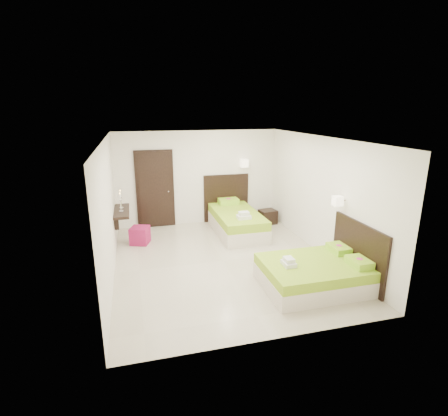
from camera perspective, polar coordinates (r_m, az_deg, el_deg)
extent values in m
plane|color=#BCB39C|center=(7.62, -0.15, -8.64)|extent=(5.50, 5.50, 0.00)
cube|color=beige|center=(9.24, 2.07, -2.96)|extent=(1.09, 2.18, 0.35)
cube|color=#7AAA1B|center=(9.15, 2.09, -1.28)|extent=(1.08, 2.16, 0.22)
cube|color=black|center=(10.07, 0.36, 1.66)|extent=(1.31, 0.05, 1.36)
cube|color=#9AD426|center=(9.86, 0.72, 1.11)|extent=(0.55, 0.37, 0.15)
cylinder|color=#E2358F|center=(9.84, 0.72, 1.55)|extent=(0.13, 0.13, 0.00)
cube|color=silver|center=(8.56, 3.26, -1.46)|extent=(0.33, 0.24, 0.09)
cube|color=silver|center=(8.54, 3.27, -0.90)|extent=(0.25, 0.18, 0.09)
cube|color=white|center=(9.87, 3.33, 7.31)|extent=(0.20, 0.20, 0.22)
cylinder|color=#2D2116|center=(9.94, 3.19, 7.38)|extent=(0.03, 0.16, 0.03)
cube|color=beige|center=(6.76, 14.34, -11.17)|extent=(1.86, 1.39, 0.30)
cube|color=#7AAA1B|center=(6.65, 14.49, -9.32)|extent=(1.84, 1.38, 0.19)
cube|color=black|center=(7.04, 21.04, -6.78)|extent=(0.05, 1.58, 1.16)
cube|color=#9AD426|center=(6.70, 21.20, -8.26)|extent=(0.32, 0.46, 0.13)
cylinder|color=#E2358F|center=(6.67, 21.26, -7.74)|extent=(0.11, 0.11, 0.00)
cube|color=#9AD426|center=(7.19, 18.21, -6.31)|extent=(0.32, 0.46, 0.13)
cylinder|color=#E2358F|center=(7.16, 18.25, -5.81)|extent=(0.11, 0.11, 0.00)
cube|color=silver|center=(6.38, 10.51, -8.91)|extent=(0.20, 0.28, 0.07)
cube|color=silver|center=(6.35, 10.54, -8.30)|extent=(0.15, 0.21, 0.07)
cube|color=white|center=(7.15, 18.07, 1.12)|extent=(0.17, 0.17, 0.19)
cylinder|color=#2D2116|center=(7.19, 18.60, 1.15)|extent=(0.16, 0.03, 0.03)
cube|color=black|center=(10.02, 7.15, -1.42)|extent=(0.50, 0.46, 0.40)
cube|color=maroon|center=(8.73, -13.56, -4.35)|extent=(0.53, 0.53, 0.41)
cube|color=black|center=(9.66, -11.19, 2.98)|extent=(1.02, 0.06, 2.14)
cube|color=black|center=(9.63, -11.18, 2.94)|extent=(0.88, 0.04, 2.06)
cylinder|color=silver|center=(9.63, -9.07, 2.74)|extent=(0.03, 0.10, 0.03)
cube|color=black|center=(8.63, -16.38, -0.50)|extent=(0.35, 1.20, 0.06)
cube|color=black|center=(8.25, -17.15, -2.42)|extent=(0.10, 0.04, 0.30)
cube|color=black|center=(9.11, -16.98, -0.68)|extent=(0.10, 0.04, 0.30)
cylinder|color=silver|center=(8.48, -16.42, -0.52)|extent=(0.10, 0.10, 0.02)
cylinder|color=silver|center=(8.45, -16.48, 0.26)|extent=(0.02, 0.02, 0.22)
cone|color=silver|center=(8.41, -16.55, 1.11)|extent=(0.07, 0.07, 0.04)
cylinder|color=white|center=(8.39, -16.60, 1.74)|extent=(0.02, 0.02, 0.15)
sphere|color=#FFB23F|center=(8.37, -16.65, 2.31)|extent=(0.02, 0.02, 0.02)
cylinder|color=silver|center=(8.77, -16.39, 0.02)|extent=(0.10, 0.10, 0.02)
cylinder|color=silver|center=(8.74, -16.45, 0.77)|extent=(0.02, 0.02, 0.22)
cone|color=silver|center=(8.70, -16.51, 1.60)|extent=(0.07, 0.07, 0.04)
cylinder|color=white|center=(8.68, -16.56, 2.21)|extent=(0.02, 0.02, 0.15)
sphere|color=#FFB23F|center=(8.66, -16.61, 2.77)|extent=(0.02, 0.02, 0.02)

